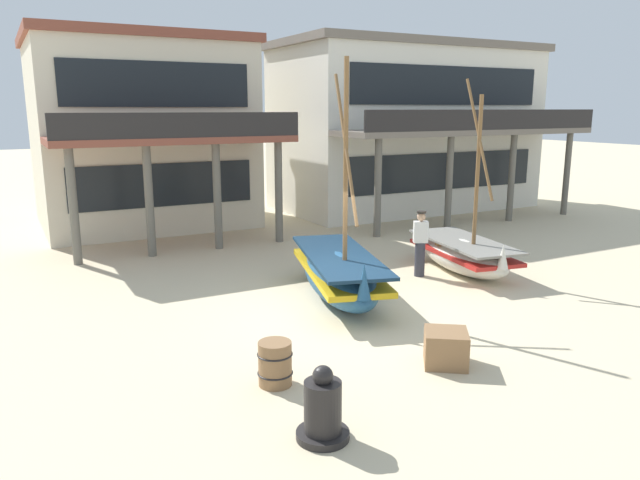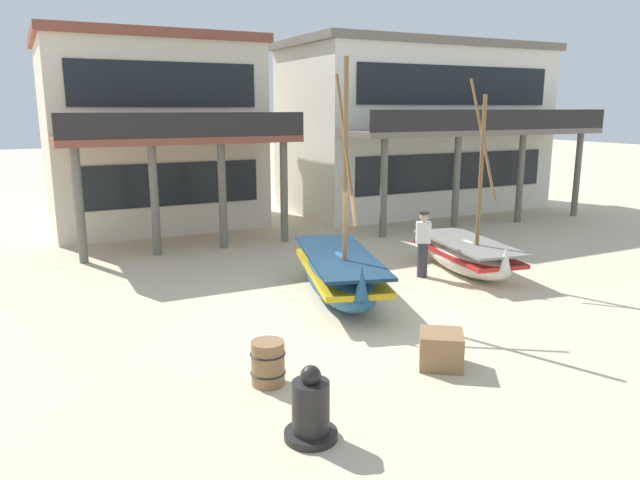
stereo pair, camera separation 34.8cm
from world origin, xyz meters
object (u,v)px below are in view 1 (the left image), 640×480
Objects in this scene: fishing_boat_centre_large at (464,254)px; harbor_building_annex at (406,127)px; capstan_winch at (323,410)px; harbor_building_main at (141,132)px; fisherman_by_hull at (420,244)px; cargo_crate at (446,348)px; wooden_barrel at (275,363)px; fishing_boat_near_left at (339,273)px.

fishing_boat_centre_large is 0.45× the size of harbor_building_annex.
capstan_winch is 16.71m from harbor_building_main.
cargo_crate is at bearing -122.91° from fisherman_by_hull.
capstan_winch is at bearing -160.15° from cargo_crate.
wooden_barrel is 0.06× the size of harbor_building_annex.
harbor_building_annex is at bearing 47.75° from fishing_boat_near_left.
fishing_boat_near_left is 1.06× the size of fishing_boat_centre_large.
fisherman_by_hull is at bearing -67.23° from harbor_building_main.
fishing_boat_near_left is at bearing -174.50° from fishing_boat_centre_large.
harbor_building_main is at bearing 85.12° from wooden_barrel.
fishing_boat_near_left is at bearing 47.29° from wooden_barrel.
capstan_winch is at bearing -93.07° from wooden_barrel.
fishing_boat_near_left is 3.10× the size of fisherman_by_hull.
harbor_building_main is (1.25, 14.68, 2.99)m from wooden_barrel.
fishing_boat_near_left is at bearing 57.94° from capstan_winch.
harbor_building_annex is (6.22, 9.25, 2.58)m from fisherman_by_hull.
fishing_boat_near_left is 0.48× the size of harbor_building_annex.
harbor_building_main reaches higher than fishing_boat_near_left.
fishing_boat_centre_large is at bearing -62.18° from harbor_building_main.
harbor_building_annex reaches higher than fishing_boat_centre_large.
fishing_boat_near_left is at bearing -132.25° from harbor_building_annex.
cargo_crate is 15.72m from harbor_building_main.
fishing_boat_near_left is 4.01m from fishing_boat_centre_large.
capstan_winch reaches higher than cargo_crate.
fishing_boat_near_left is 7.44× the size of cargo_crate.
cargo_crate is (2.91, 1.05, -0.11)m from capstan_winch.
wooden_barrel is 0.08× the size of harbor_building_main.
fishing_boat_near_left is 11.84m from harbor_building_main.
harbor_building_annex is (12.09, 14.87, 3.01)m from capstan_winch.
harbor_building_annex reaches higher than fisherman_by_hull.
wooden_barrel is (0.09, 1.72, -0.05)m from capstan_winch.
cargo_crate is at bearing -84.18° from harbor_building_main.
wooden_barrel is (-5.78, -3.91, -0.48)m from fisherman_by_hull.
cargo_crate is (-0.24, -3.98, -0.28)m from fishing_boat_near_left.
cargo_crate is (-2.96, -4.57, -0.54)m from fisherman_by_hull.
harbor_building_main is at bearing 85.31° from capstan_winch.
fisherman_by_hull reaches higher than wooden_barrel.
fishing_boat_centre_large reaches higher than cargo_crate.
fisherman_by_hull reaches higher than cargo_crate.
capstan_winch is at bearing -136.23° from fisherman_by_hull.
fisherman_by_hull is at bearing -123.92° from harbor_building_annex.
capstan_winch is 3.10m from cargo_crate.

